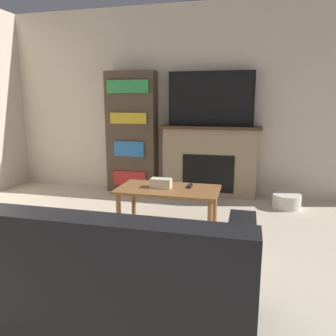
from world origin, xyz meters
The scene contains 9 objects.
wall_back centered at (0.00, 3.79, 1.35)m, with size 6.52×0.06×2.70m.
fireplace centered at (0.37, 3.65, 0.51)m, with size 1.43×0.28×1.01m.
tv centered at (0.37, 3.63, 1.39)m, with size 1.19×0.03×0.75m.
couch centered at (-0.29, 0.54, 0.29)m, with size 2.52×0.94×0.87m.
coffee_table centered at (0.10, 2.27, 0.39)m, with size 1.08×0.58×0.45m.
tissue_box centered at (0.02, 2.27, 0.50)m, with size 0.22×0.12×0.10m.
remote_control centered at (0.32, 2.38, 0.46)m, with size 0.04×0.15×0.02m.
bookshelf centered at (-0.80, 3.63, 0.89)m, with size 0.75×0.29×1.79m.
storage_basket centered at (1.42, 3.30, 0.09)m, with size 0.35×0.35×0.18m.
Camera 1 is at (0.92, -1.00, 1.35)m, focal length 35.00 mm.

